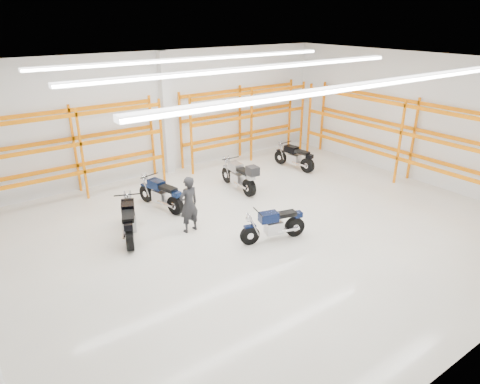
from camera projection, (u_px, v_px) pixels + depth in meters
ground at (263, 228)px, 12.28m from camera, size 14.00×14.00×0.00m
room_shell at (265, 115)px, 11.03m from camera, size 14.02×12.02×4.51m
motorcycle_main at (276, 225)px, 11.50m from camera, size 1.85×0.78×0.92m
motorcycle_back_a at (129, 222)px, 11.56m from camera, size 1.03×2.04×1.05m
motorcycle_back_b at (162, 195)px, 13.32m from camera, size 0.75×2.00×0.99m
motorcycle_back_c at (241, 176)px, 14.65m from camera, size 0.69×2.16×1.11m
motorcycle_back_d at (295, 158)px, 16.79m from camera, size 0.65×1.98×0.97m
standing_man at (189, 204)px, 11.81m from camera, size 0.63×0.45×1.63m
structural_column at (166, 114)px, 15.77m from camera, size 0.32×0.32×4.50m
pallet_racking_back_left at (77, 144)px, 13.86m from camera, size 5.67×0.87×3.00m
pallet_racking_back_right at (246, 117)px, 17.53m from camera, size 5.67×0.87×3.00m
pallet_racking_side at (408, 132)px, 15.07m from camera, size 0.87×9.07×3.00m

